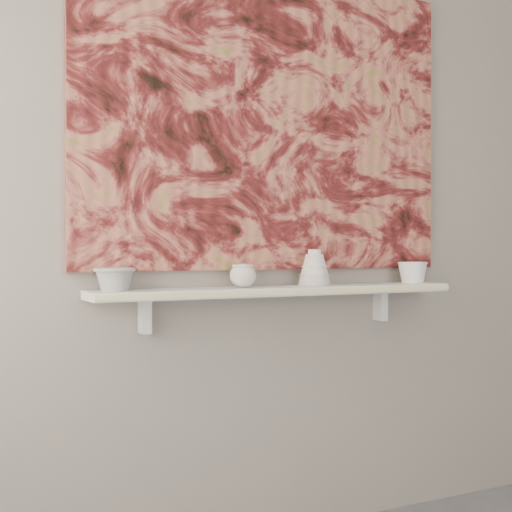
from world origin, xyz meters
TOP-DOWN VIEW (x-y plane):
  - wall_back at (0.00, 1.60)m, footprint 3.60×0.00m
  - shelf at (0.00, 1.51)m, footprint 1.40×0.18m
  - shelf_stripe at (0.00, 1.41)m, footprint 1.40×0.01m
  - bracket_left at (-0.49, 1.57)m, footprint 0.03×0.06m
  - bracket_right at (0.49, 1.57)m, footprint 0.03×0.06m
  - painting at (0.00, 1.59)m, footprint 1.50×0.02m
  - house_motif at (0.45, 1.57)m, footprint 0.09×0.00m
  - bowl_grey at (-0.61, 1.51)m, footprint 0.16×0.16m
  - cup_cream at (-0.15, 1.51)m, footprint 0.10×0.10m
  - bell_vessel at (0.14, 1.51)m, footprint 0.15×0.15m
  - bowl_white at (0.60, 1.51)m, footprint 0.14×0.14m

SIDE VIEW (x-z plane):
  - bracket_left at x=-0.49m, z-range 0.78..0.90m
  - bracket_right at x=0.49m, z-range 0.78..0.90m
  - shelf at x=0.00m, z-range 0.90..0.93m
  - shelf_stripe at x=0.00m, z-range 0.91..0.92m
  - bowl_grey at x=-0.61m, z-range 0.93..1.01m
  - cup_cream at x=-0.15m, z-range 0.93..1.01m
  - bowl_white at x=0.60m, z-range 0.93..1.02m
  - bell_vessel at x=0.14m, z-range 0.93..1.07m
  - house_motif at x=0.45m, z-range 1.19..1.27m
  - wall_back at x=0.00m, z-range -0.45..3.15m
  - painting at x=0.00m, z-range 0.99..2.09m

